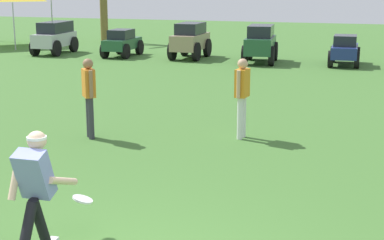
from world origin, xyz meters
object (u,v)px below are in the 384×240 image
object	(u,v)px
parked_car_slot_c	(190,40)
parked_car_slot_a	(55,37)
parked_car_slot_e	(345,50)
frisbee_thrower	(35,189)
frisbee_in_flight	(83,199)
parked_car_slot_d	(261,43)
parked_car_slot_b	(122,42)
teammate_midfield	(242,91)
teammate_near_sideline	(89,91)

from	to	relation	value
parked_car_slot_c	parked_car_slot_a	bearing A→B (deg)	-176.84
parked_car_slot_c	parked_car_slot_e	xyz separation A→B (m)	(5.99, -0.18, -0.18)
frisbee_thrower	frisbee_in_flight	world-z (taller)	frisbee_thrower
frisbee_thrower	parked_car_slot_a	world-z (taller)	frisbee_thrower
parked_car_slot_c	parked_car_slot_d	size ratio (longest dim) A/B	0.97
parked_car_slot_b	parked_car_slot_c	world-z (taller)	parked_car_slot_c
teammate_midfield	parked_car_slot_c	xyz separation A→B (m)	(-4.80, 11.42, -0.20)
frisbee_in_flight	parked_car_slot_e	size ratio (longest dim) A/B	0.15
teammate_near_sideline	parked_car_slot_d	bearing A→B (deg)	85.58
teammate_near_sideline	teammate_midfield	size ratio (longest dim) A/B	1.00
parked_car_slot_b	parked_car_slot_e	size ratio (longest dim) A/B	1.00
parked_car_slot_c	parked_car_slot_e	bearing A→B (deg)	-1.69
frisbee_thrower	parked_car_slot_e	world-z (taller)	frisbee_thrower
teammate_near_sideline	parked_car_slot_a	size ratio (longest dim) A/B	0.63
teammate_midfield	parked_car_slot_e	bearing A→B (deg)	83.95
teammate_near_sideline	parked_car_slot_c	bearing A→B (deg)	99.21
teammate_near_sideline	teammate_midfield	bearing A→B (deg)	17.91
teammate_midfield	parked_car_slot_e	world-z (taller)	teammate_midfield
frisbee_in_flight	parked_car_slot_c	size ratio (longest dim) A/B	0.14
teammate_midfield	parked_car_slot_b	size ratio (longest dim) A/B	0.70
teammate_near_sideline	parked_car_slot_a	bearing A→B (deg)	123.46
teammate_near_sideline	parked_car_slot_b	distance (m)	12.98
frisbee_thrower	parked_car_slot_e	distance (m)	17.07
parked_car_slot_b	frisbee_in_flight	bearing A→B (deg)	-66.89
frisbee_in_flight	parked_car_slot_d	size ratio (longest dim) A/B	0.14
teammate_midfield	parked_car_slot_a	size ratio (longest dim) A/B	0.63
parked_car_slot_a	parked_car_slot_c	size ratio (longest dim) A/B	1.04
frisbee_thrower	parked_car_slot_e	xyz separation A→B (m)	(2.13, 16.94, -0.24)
frisbee_thrower	parked_car_slot_c	bearing A→B (deg)	102.73
parked_car_slot_a	parked_car_slot_b	size ratio (longest dim) A/B	1.11
parked_car_slot_a	parked_car_slot_d	xyz separation A→B (m)	(8.85, -0.09, 0.02)
frisbee_thrower	teammate_midfield	distance (m)	5.77
frisbee_in_flight	teammate_midfield	xyz separation A→B (m)	(0.76, 5.00, 0.48)
frisbee_thrower	parked_car_slot_b	size ratio (longest dim) A/B	0.64
teammate_midfield	parked_car_slot_e	distance (m)	11.31
frisbee_in_flight	teammate_near_sideline	xyz separation A→B (m)	(-2.05, 4.09, 0.48)
parked_car_slot_a	parked_car_slot_d	size ratio (longest dim) A/B	1.01
frisbee_thrower	parked_car_slot_b	distance (m)	18.12
teammate_near_sideline	parked_car_slot_c	world-z (taller)	teammate_near_sideline
frisbee_thrower	parked_car_slot_d	size ratio (longest dim) A/B	0.59
teammate_midfield	parked_car_slot_a	xyz separation A→B (m)	(-10.73, 11.09, -0.22)
frisbee_thrower	frisbee_in_flight	bearing A→B (deg)	75.70
frisbee_thrower	parked_car_slot_b	xyz separation A→B (m)	(-6.71, 16.83, -0.24)
parked_car_slot_b	parked_car_slot_d	xyz separation A→B (m)	(5.76, -0.14, 0.18)
frisbee_in_flight	teammate_midfield	bearing A→B (deg)	81.39
frisbee_in_flight	teammate_midfield	distance (m)	5.08
frisbee_thrower	parked_car_slot_c	world-z (taller)	frisbee_thrower
parked_car_slot_c	parked_car_slot_d	distance (m)	2.95
frisbee_thrower	parked_car_slot_b	bearing A→B (deg)	111.72
parked_car_slot_b	teammate_near_sideline	bearing A→B (deg)	-68.11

